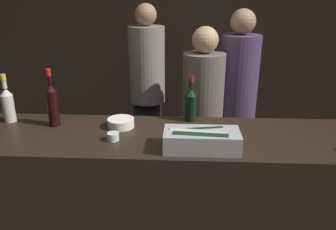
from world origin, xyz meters
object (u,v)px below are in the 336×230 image
object	(u,v)px
red_wine_bottle_tall	(52,103)
person_grey_polo	(147,84)
red_wine_bottle_burgundy	(191,103)
person_in_hoodie	(202,114)
rose_wine_bottle	(8,103)
candle_votive	(113,137)
bowl_white	(121,123)
ice_bin_with_bottles	(201,139)
person_blond_tee	(237,99)

from	to	relation	value
red_wine_bottle_tall	person_grey_polo	bearing A→B (deg)	69.07
red_wine_bottle_burgundy	person_in_hoodie	xyz separation A→B (m)	(0.11, 0.51, -0.27)
rose_wine_bottle	candle_votive	bearing A→B (deg)	-19.32
red_wine_bottle_tall	person_grey_polo	world-z (taller)	person_grey_polo
bowl_white	red_wine_bottle_tall	world-z (taller)	red_wine_bottle_tall
ice_bin_with_bottles	person_grey_polo	world-z (taller)	person_grey_polo
rose_wine_bottle	red_wine_bottle_burgundy	world-z (taller)	rose_wine_bottle
person_grey_polo	person_blond_tee	bearing A→B (deg)	112.29
red_wine_bottle_tall	person_blond_tee	world-z (taller)	person_blond_tee
ice_bin_with_bottles	person_blond_tee	world-z (taller)	person_blond_tee
bowl_white	candle_votive	xyz separation A→B (m)	(-0.01, -0.21, -0.01)
bowl_white	red_wine_bottle_burgundy	bearing A→B (deg)	17.25
red_wine_bottle_tall	red_wine_bottle_burgundy	distance (m)	0.91
person_blond_tee	red_wine_bottle_tall	bearing A→B (deg)	-75.15
ice_bin_with_bottles	red_wine_bottle_burgundy	bearing A→B (deg)	96.68
bowl_white	red_wine_bottle_tall	bearing A→B (deg)	179.40
bowl_white	person_in_hoodie	bearing A→B (deg)	48.86
bowl_white	red_wine_bottle_burgundy	distance (m)	0.49
red_wine_bottle_tall	candle_votive	bearing A→B (deg)	-25.99
rose_wine_bottle	red_wine_bottle_tall	xyz separation A→B (m)	(0.33, -0.06, 0.02)
ice_bin_with_bottles	red_wine_bottle_burgundy	distance (m)	0.45
ice_bin_with_bottles	person_in_hoodie	distance (m)	0.97
red_wine_bottle_tall	person_in_hoodie	bearing A→B (deg)	32.56
person_blond_tee	person_grey_polo	xyz separation A→B (m)	(-0.85, 0.40, 0.01)
candle_votive	person_grey_polo	size ratio (longest dim) A/B	0.04
candle_votive	red_wine_bottle_tall	distance (m)	0.50
red_wine_bottle_tall	person_in_hoodie	distance (m)	1.23
person_in_hoodie	person_grey_polo	xyz separation A→B (m)	(-0.53, 0.60, 0.09)
candle_votive	red_wine_bottle_burgundy	distance (m)	0.59
red_wine_bottle_tall	person_blond_tee	distance (m)	1.58
rose_wine_bottle	red_wine_bottle_burgundy	size ratio (longest dim) A/B	1.05
red_wine_bottle_burgundy	person_in_hoodie	size ratio (longest dim) A/B	0.19
rose_wine_bottle	person_blond_tee	xyz separation A→B (m)	(1.65, 0.78, -0.20)
rose_wine_bottle	person_in_hoodie	world-z (taller)	person_in_hoodie
rose_wine_bottle	person_in_hoodie	bearing A→B (deg)	23.69
red_wine_bottle_tall	person_grey_polo	distance (m)	1.34
candle_votive	red_wine_bottle_tall	size ratio (longest dim) A/B	0.19
person_blond_tee	person_grey_polo	size ratio (longest dim) A/B	0.98
person_in_hoodie	person_blond_tee	bearing A→B (deg)	-118.83
ice_bin_with_bottles	bowl_white	size ratio (longest dim) A/B	2.44
candle_votive	rose_wine_bottle	distance (m)	0.82
candle_votive	person_in_hoodie	world-z (taller)	person_in_hoodie
ice_bin_with_bottles	red_wine_bottle_burgundy	world-z (taller)	red_wine_bottle_burgundy
person_grey_polo	red_wine_bottle_tall	bearing A→B (deg)	26.53
red_wine_bottle_tall	person_grey_polo	xyz separation A→B (m)	(0.47, 1.24, -0.21)
candle_votive	person_in_hoodie	bearing A→B (deg)	56.14
candle_votive	rose_wine_bottle	bearing A→B (deg)	160.68
rose_wine_bottle	red_wine_bottle_tall	world-z (taller)	red_wine_bottle_tall
ice_bin_with_bottles	candle_votive	world-z (taller)	ice_bin_with_bottles
red_wine_bottle_burgundy	ice_bin_with_bottles	bearing A→B (deg)	-83.32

